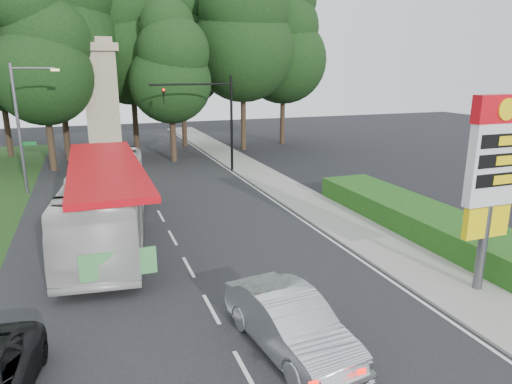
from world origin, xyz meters
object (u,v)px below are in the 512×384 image
object	(u,v)px
monument	(102,102)
sedan_silver	(290,323)
gas_station_pylon	(493,169)
transit_bus	(108,202)
traffic_signal_mast	(214,111)
streetlight_signs	(22,124)

from	to	relation	value
monument	sedan_silver	size ratio (longest dim) A/B	1.99
gas_station_pylon	sedan_silver	xyz separation A→B (m)	(-7.70, -0.91, -3.62)
transit_bus	traffic_signal_mast	bearing A→B (deg)	62.20
monument	traffic_signal_mast	bearing A→B (deg)	-38.00
streetlight_signs	monument	xyz separation A→B (m)	(4.99, 7.99, 0.67)
transit_bus	gas_station_pylon	bearing A→B (deg)	-32.91
streetlight_signs	transit_bus	bearing A→B (deg)	-66.75
gas_station_pylon	traffic_signal_mast	size ratio (longest dim) A/B	0.95
gas_station_pylon	traffic_signal_mast	xyz separation A→B (m)	(-3.52, 22.00, 0.22)
gas_station_pylon	transit_bus	world-z (taller)	gas_station_pylon
traffic_signal_mast	sedan_silver	bearing A→B (deg)	-100.34
traffic_signal_mast	monument	distance (m)	9.76
streetlight_signs	transit_bus	distance (m)	11.17
streetlight_signs	transit_bus	size ratio (longest dim) A/B	0.63
traffic_signal_mast	monument	bearing A→B (deg)	142.00
streetlight_signs	monument	size ratio (longest dim) A/B	0.80
traffic_signal_mast	monument	world-z (taller)	monument
traffic_signal_mast	streetlight_signs	bearing A→B (deg)	-171.08
traffic_signal_mast	monument	xyz separation A→B (m)	(-7.68, 6.00, 0.43)
transit_bus	sedan_silver	world-z (taller)	transit_bus
streetlight_signs	transit_bus	xyz separation A→B (m)	(4.28, -9.97, -2.67)
gas_station_pylon	streetlight_signs	xyz separation A→B (m)	(-16.19, 20.01, -0.01)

